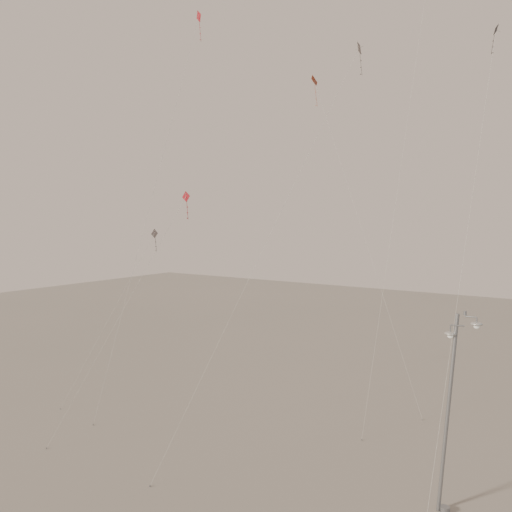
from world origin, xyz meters
The scene contains 8 objects.
ground centered at (0.00, 0.00, 0.00)m, with size 160.00×160.00×0.00m, color gray.
street_lamp centered at (9.50, 5.54, 5.20)m, with size 1.80×0.67×9.75m.
kite_0 centered at (-13.22, 11.90, 23.73)m, with size 0.81×12.09×31.33m.
kite_1 centered at (0.39, 9.62, 19.04)m, with size 5.94×13.80×25.37m.
kite_3 centered at (-7.13, 2.81, 11.53)m, with size 7.29×5.36×15.60m.
kite_4 centered at (9.59, 10.30, 18.19)m, with size 0.39×14.97×25.32m.
kite_5 centered at (-2.52, 17.96, 20.25)m, with size 9.97×2.75×25.62m.
kite_6 centered at (-12.69, 6.45, 10.10)m, with size 6.27×4.25×13.28m.
Camera 1 is at (14.60, -18.36, 13.83)m, focal length 35.00 mm.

